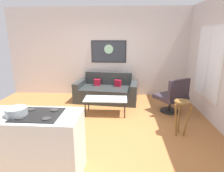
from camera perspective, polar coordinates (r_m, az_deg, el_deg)
ground at (r=4.22m, az=-4.83°, el=-12.65°), size 6.40×6.40×0.04m
back_wall at (r=6.17m, az=-1.84°, el=10.07°), size 6.40×0.05×2.80m
right_wall at (r=4.52m, az=30.66°, el=6.11°), size 0.05×6.40×2.80m
couch at (r=5.75m, az=-1.61°, el=-1.70°), size 1.92×1.11×0.82m
coffee_table at (r=4.72m, az=-1.93°, el=-4.19°), size 1.07×0.51×0.42m
armchair at (r=5.02m, az=17.97°, el=-2.96°), size 0.90×0.90×0.92m
bar_stool at (r=3.95m, az=20.34°, el=-6.74°), size 0.35×0.34×0.72m
kitchen_counter at (r=3.03m, az=-26.07°, el=-15.77°), size 1.72×0.62×0.95m
mixing_bowl at (r=2.77m, az=-26.97°, el=-6.98°), size 0.28×0.28×0.11m
wall_painting at (r=6.12m, az=-1.00°, el=10.39°), size 1.12×0.03×0.70m
window at (r=5.05m, az=27.14°, el=6.36°), size 0.03×1.34×1.71m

